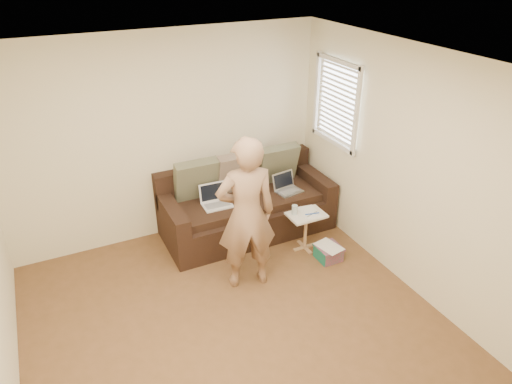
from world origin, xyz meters
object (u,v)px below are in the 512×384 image
at_px(sofa, 247,203).
at_px(striped_box, 328,252).
at_px(laptop_white, 218,206).
at_px(drinking_glass, 294,210).
at_px(laptop_silver, 289,192).
at_px(person, 246,215).
at_px(side_table, 305,231).

distance_m(sofa, striped_box, 1.23).
xyz_separation_m(laptop_white, striped_box, (1.05, -0.95, -0.43)).
bearing_deg(drinking_glass, laptop_silver, 67.15).
height_order(person, striped_box, person).
bearing_deg(person, sofa, -104.92).
bearing_deg(laptop_silver, sofa, 157.29).
xyz_separation_m(person, drinking_glass, (0.80, 0.34, -0.33)).
bearing_deg(drinking_glass, sofa, 119.03).
bearing_deg(laptop_white, sofa, 9.68).
bearing_deg(person, drinking_glass, -146.28).
bearing_deg(drinking_glass, striped_box, -55.42).
height_order(laptop_silver, side_table, laptop_silver).
height_order(sofa, side_table, sofa).
bearing_deg(sofa, laptop_white, -172.19).
bearing_deg(laptop_white, side_table, -32.45).
bearing_deg(sofa, side_table, -55.09).
distance_m(sofa, laptop_silver, 0.57).
xyz_separation_m(laptop_silver, person, (-1.01, -0.83, 0.37)).
xyz_separation_m(sofa, striped_box, (0.61, -1.01, -0.33)).
xyz_separation_m(laptop_white, person, (-0.02, -0.90, 0.37)).
relative_size(side_table, drinking_glass, 4.15).
xyz_separation_m(laptop_white, drinking_glass, (0.78, -0.56, 0.04)).
height_order(side_table, striped_box, side_table).
xyz_separation_m(sofa, laptop_silver, (0.55, -0.13, 0.10)).
bearing_deg(striped_box, laptop_white, 137.85).
relative_size(person, side_table, 3.57).
relative_size(laptop_white, drinking_glass, 3.02).
relative_size(laptop_silver, person, 0.19).
distance_m(person, side_table, 1.17).
distance_m(person, striped_box, 1.34).
distance_m(laptop_silver, side_table, 0.62).
height_order(person, side_table, person).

